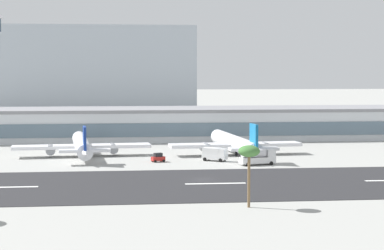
{
  "coord_description": "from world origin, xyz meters",
  "views": [
    {
      "loc": [
        -17.92,
        -142.51,
        22.15
      ],
      "look_at": [
        2.77,
        45.58,
        7.7
      ],
      "focal_mm": 66.54,
      "sensor_mm": 36.0,
      "label": 1
    }
  ],
  "objects": [
    {
      "name": "distant_hotel_block",
      "position": [
        -42.16,
        234.8,
        22.77
      ],
      "size": [
        133.61,
        27.37,
        45.54
      ],
      "primitive_type": "cube",
      "color": "#A8B2BC",
      "rests_on": "ground_plane"
    },
    {
      "name": "service_box_truck_1",
      "position": [
        6.6,
        29.32,
        1.79
      ],
      "size": [
        6.35,
        5.24,
        3.25
      ],
      "rotation": [
        0.0,
        0.0,
        5.72
      ],
      "color": "white",
      "rests_on": "ground_plane"
    },
    {
      "name": "service_baggage_tug_0",
      "position": [
        -7.34,
        29.17,
        1.05
      ],
      "size": [
        3.56,
        2.77,
        2.2
      ],
      "rotation": [
        0.0,
        0.0,
        0.36
      ],
      "color": "#B2231E",
      "rests_on": "ground_plane"
    },
    {
      "name": "airliner_navy_tail_gate_0",
      "position": [
        -26.23,
        41.92,
        2.89
      ],
      "size": [
        35.91,
        43.45,
        9.07
      ],
      "rotation": [
        0.0,
        0.0,
        1.66
      ],
      "color": "white",
      "rests_on": "ground_plane"
    },
    {
      "name": "runway_centreline_dash_3",
      "position": [
        -38.46,
        -5.75,
        0.09
      ],
      "size": [
        12.0,
        1.2,
        0.01
      ],
      "primitive_type": "cube",
      "color": "white",
      "rests_on": "runway_strip"
    },
    {
      "name": "runway_centreline_dash_4",
      "position": [
        1.77,
        -5.75,
        0.09
      ],
      "size": [
        12.0,
        1.2,
        0.01
      ],
      "primitive_type": "cube",
      "color": "white",
      "rests_on": "runway_strip"
    },
    {
      "name": "ground_plane",
      "position": [
        0.0,
        0.0,
        0.0
      ],
      "size": [
        1400.0,
        1400.0,
        0.0
      ],
      "primitive_type": "plane",
      "color": "#9E9E99"
    },
    {
      "name": "terminal_building",
      "position": [
        -5.1,
        86.37,
        5.09
      ],
      "size": [
        188.61,
        26.63,
        10.17
      ],
      "color": "silver",
      "rests_on": "ground_plane"
    },
    {
      "name": "airliner_blue_tail_gate_1",
      "position": [
        13.88,
        40.47,
        3.02
      ],
      "size": [
        35.41,
        45.39,
        9.48
      ],
      "rotation": [
        0.0,
        0.0,
        1.65
      ],
      "color": "silver",
      "rests_on": "ground_plane"
    },
    {
      "name": "service_fuel_truck_2",
      "position": [
        15.6,
        20.91,
        2.03
      ],
      "size": [
        8.87,
        4.44,
        3.95
      ],
      "rotation": [
        0.0,
        0.0,
        0.23
      ],
      "color": "white",
      "rests_on": "ground_plane"
    },
    {
      "name": "runway_strip",
      "position": [
        0.0,
        -5.75,
        0.04
      ],
      "size": [
        800.0,
        40.03,
        0.08
      ],
      "primitive_type": "cube",
      "color": "#262628",
      "rests_on": "ground_plane"
    },
    {
      "name": "palm_tree_1",
      "position": [
        3.73,
        -30.07,
        8.85
      ],
      "size": [
        3.51,
        3.51,
        10.16
      ],
      "color": "brown",
      "rests_on": "ground_plane"
    }
  ]
}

